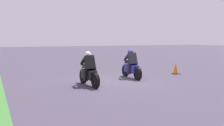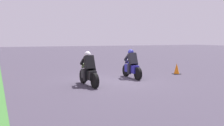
{
  "view_description": "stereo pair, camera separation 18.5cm",
  "coord_description": "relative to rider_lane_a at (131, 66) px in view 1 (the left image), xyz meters",
  "views": [
    {
      "loc": [
        -11.24,
        5.35,
        2.05
      ],
      "look_at": [
        -0.1,
        0.11,
        0.9
      ],
      "focal_mm": 41.25,
      "sensor_mm": 36.0,
      "label": 1
    },
    {
      "loc": [
        -11.32,
        5.18,
        2.05
      ],
      "look_at": [
        -0.1,
        0.11,
        0.9
      ],
      "focal_mm": 41.25,
      "sensor_mm": 36.0,
      "label": 2
    }
  ],
  "objects": [
    {
      "name": "rider_lane_a",
      "position": [
        0.0,
        0.0,
        0.0
      ],
      "size": [
        2.04,
        0.55,
        1.51
      ],
      "rotation": [
        0.0,
        0.0,
        -0.04
      ],
      "color": "black",
      "rests_on": "ground_plane"
    },
    {
      "name": "ground_plane",
      "position": [
        -0.45,
        1.27,
        -0.62
      ],
      "size": [
        120.0,
        120.0,
        0.0
      ],
      "primitive_type": "plane",
      "color": "#403948"
    },
    {
      "name": "rider_lane_b",
      "position": [
        -1.12,
        2.77,
        0.0
      ],
      "size": [
        2.04,
        0.55,
        1.51
      ],
      "rotation": [
        0.0,
        0.0,
        0.04
      ],
      "color": "black",
      "rests_on": "ground_plane"
    },
    {
      "name": "traffic_cone",
      "position": [
        0.27,
        -3.14,
        -0.32
      ],
      "size": [
        0.4,
        0.4,
        0.65
      ],
      "color": "black",
      "rests_on": "ground_plane"
    }
  ]
}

